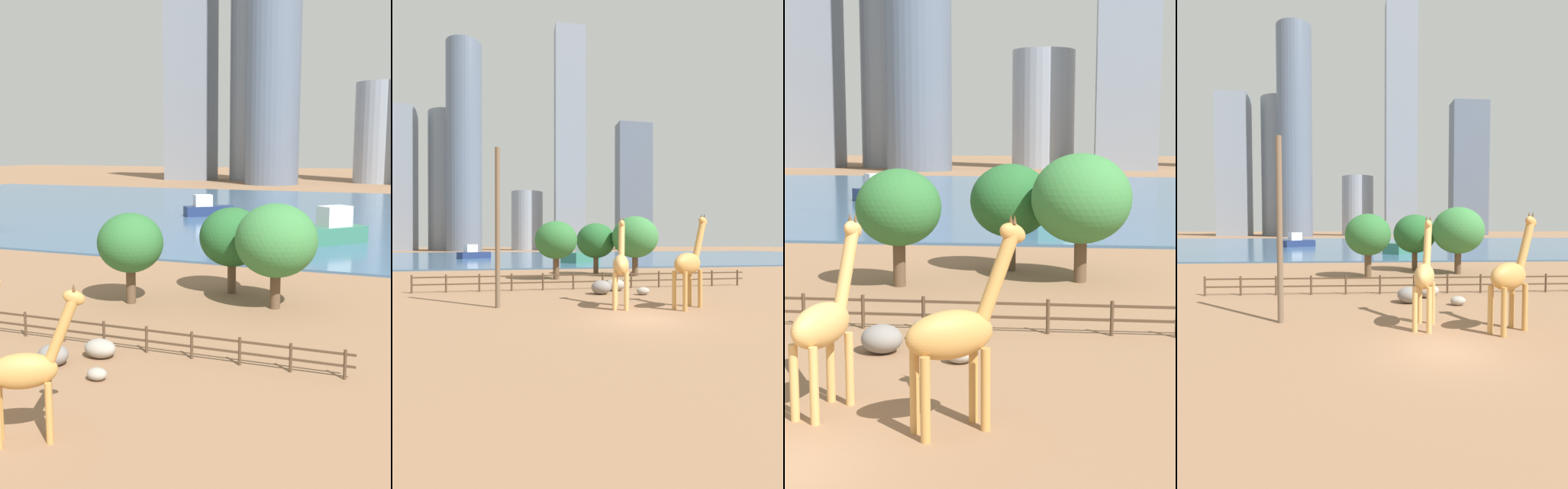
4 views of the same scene
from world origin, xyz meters
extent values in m
plane|color=#8C6647|center=(0.00, 80.00, 0.00)|extent=(400.00, 400.00, 0.00)
cube|color=#3D6084|center=(0.00, 77.00, 0.10)|extent=(180.00, 86.00, 0.20)
cylinder|color=#C18C47|center=(3.94, 3.17, 1.04)|extent=(0.34, 0.34, 2.09)
cylinder|color=#C18C47|center=(4.31, 2.64, 1.04)|extent=(0.34, 0.34, 2.09)
ellipsoid|color=#C18C47|center=(3.46, 2.45, 2.45)|extent=(2.43, 2.07, 1.21)
cylinder|color=#C18C47|center=(4.53, 3.18, 3.76)|extent=(1.22, 1.00, 2.28)
ellipsoid|color=#C18C47|center=(4.89, 3.43, 4.83)|extent=(0.93, 0.80, 0.73)
cone|color=brown|center=(4.84, 3.51, 5.18)|extent=(0.15, 0.15, 0.22)
cone|color=brown|center=(4.95, 3.35, 5.18)|extent=(0.15, 0.15, 0.22)
ellipsoid|color=gray|center=(2.88, 8.07, 0.27)|extent=(0.89, 0.71, 0.54)
ellipsoid|color=gray|center=(1.57, 10.58, 0.44)|extent=(1.54, 1.17, 0.88)
ellipsoid|color=gray|center=(0.12, 8.91, 0.49)|extent=(1.41, 1.30, 0.97)
cylinder|color=#4C3826|center=(-3.69, 12.00, 0.65)|extent=(0.14, 0.14, 1.30)
cylinder|color=#4C3826|center=(-1.37, 12.00, 0.65)|extent=(0.14, 0.14, 1.30)
cylinder|color=#4C3826|center=(0.96, 12.00, 0.65)|extent=(0.14, 0.14, 1.30)
cylinder|color=#4C3826|center=(3.29, 12.00, 0.65)|extent=(0.14, 0.14, 1.30)
cylinder|color=#4C3826|center=(5.61, 12.00, 0.65)|extent=(0.14, 0.14, 1.30)
cylinder|color=#4C3826|center=(7.94, 12.00, 0.65)|extent=(0.14, 0.14, 1.30)
cylinder|color=#4C3826|center=(10.27, 12.00, 0.65)|extent=(0.14, 0.14, 1.30)
cylinder|color=#4C3826|center=(12.59, 12.00, 0.65)|extent=(0.14, 0.14, 1.30)
cube|color=#4C3826|center=(0.00, 12.00, 1.10)|extent=(26.10, 0.08, 0.10)
cube|color=#4C3826|center=(0.00, 12.00, 0.59)|extent=(26.10, 0.08, 0.10)
cylinder|color=brown|center=(6.97, 22.22, 1.10)|extent=(0.63, 0.63, 2.21)
ellipsoid|color=#387A3D|center=(6.97, 22.22, 4.19)|extent=(4.96, 4.96, 4.47)
cylinder|color=brown|center=(-1.78, 20.15, 1.10)|extent=(0.61, 0.61, 2.20)
ellipsoid|color=#2D6B33|center=(-1.78, 20.15, 3.85)|extent=(4.13, 4.13, 3.72)
cylinder|color=brown|center=(3.27, 25.04, 1.03)|extent=(0.57, 0.57, 2.07)
ellipsoid|color=#26602D|center=(3.27, 25.04, 3.82)|extent=(4.38, 4.38, 3.94)
cube|color=navy|center=(-14.04, 67.28, 0.88)|extent=(6.90, 5.99, 1.35)
cube|color=silver|center=(-14.73, 66.78, 2.37)|extent=(2.93, 2.76, 1.63)
cube|color=#337259|center=(5.67, 47.76, 1.05)|extent=(7.83, 8.42, 1.69)
cube|color=silver|center=(6.36, 48.56, 2.91)|extent=(3.53, 3.64, 2.03)
cylinder|color=gray|center=(-35.19, 166.38, 31.22)|extent=(16.75, 16.75, 62.45)
cylinder|color=#939EAD|center=(0.68, 164.07, 13.61)|extent=(14.64, 14.64, 27.21)
cube|color=gray|center=(-54.56, 161.30, 31.23)|extent=(13.50, 10.58, 62.45)
cylinder|color=slate|center=(-25.58, 146.45, 42.49)|extent=(14.21, 14.21, 84.99)
camera|label=1|loc=(15.79, -13.28, 9.70)|focal=45.00mm
camera|label=2|loc=(-5.93, -16.92, 3.62)|focal=28.00mm
camera|label=3|loc=(6.18, -14.95, 7.19)|focal=55.00mm
camera|label=4|loc=(-3.48, -13.62, 4.66)|focal=28.00mm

